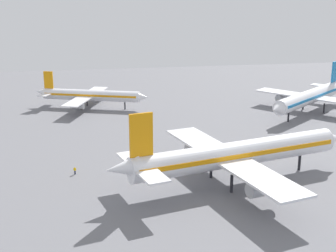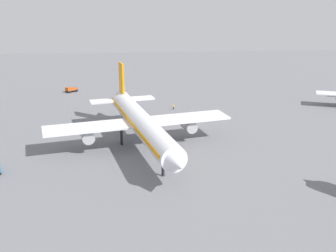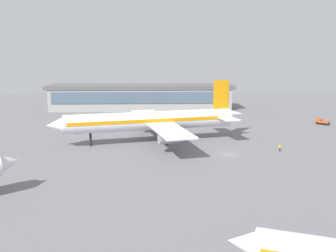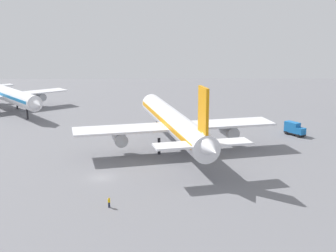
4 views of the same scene
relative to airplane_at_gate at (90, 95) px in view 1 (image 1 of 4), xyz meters
name	(u,v)px [view 1 (image 1 of 4)]	position (x,y,z in m)	size (l,w,h in m)	color
ground	(136,165)	(8.64, -58.22, -4.46)	(288.00, 288.00, 0.00)	slate
airplane_at_gate	(90,95)	(0.00, 0.00, 0.00)	(38.71, 31.91, 12.26)	white
airplane_taxiing	(235,154)	(27.53, -71.97, 1.72)	(55.22, 45.00, 17.00)	white
airplane_distant	(311,96)	(70.96, -20.35, 1.03)	(41.62, 35.83, 15.11)	white
ground_crew_worker	(75,171)	(-5.03, -61.29, -3.61)	(0.57, 0.45, 1.67)	#1E2338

